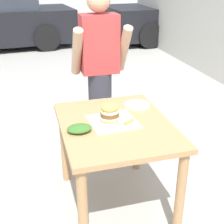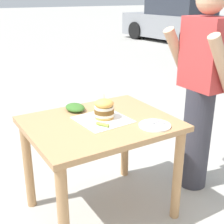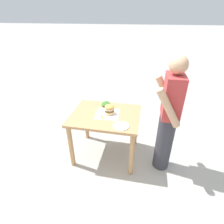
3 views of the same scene
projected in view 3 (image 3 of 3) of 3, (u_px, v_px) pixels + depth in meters
The scene contains 8 objects.
ground_plane at pixel (106, 153), 3.00m from camera, with size 80.00×80.00×0.00m, color #ADAAA3.
patio_table at pixel (106, 122), 2.68m from camera, with size 0.83×1.02×0.77m.
serving_paper at pixel (107, 114), 2.62m from camera, with size 0.35×0.35×0.00m, color white.
sandwich at pixel (109, 109), 2.60m from camera, with size 0.15×0.15×0.18m.
pickle_spear at pixel (102, 116), 2.53m from camera, with size 0.02×0.02×0.09m, color #8EA83D.
side_plate_with_forks at pixel (121, 126), 2.33m from camera, with size 0.22×0.22×0.02m.
side_salad at pixel (106, 104), 2.86m from camera, with size 0.18×0.14×0.05m, color #386B28.
diner_across_table at pixel (168, 117), 2.33m from camera, with size 0.55×0.35×1.69m.
Camera 3 is at (2.20, 0.54, 2.09)m, focal length 28.00 mm.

